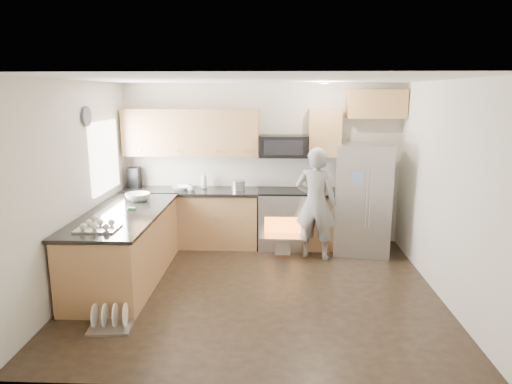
{
  "coord_description": "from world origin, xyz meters",
  "views": [
    {
      "loc": [
        0.21,
        -5.42,
        2.45
      ],
      "look_at": [
        -0.03,
        0.5,
        1.16
      ],
      "focal_mm": 32.0,
      "sensor_mm": 36.0,
      "label": 1
    }
  ],
  "objects_px": {
    "person": "(316,204)",
    "stove_range": "(282,206)",
    "refrigerator": "(363,199)",
    "dish_rack": "(110,322)"
  },
  "relations": [
    {
      "from": "stove_range",
      "to": "dish_rack",
      "type": "xyz_separation_m",
      "value": [
        -1.86,
        -2.75,
        -0.6
      ]
    },
    {
      "from": "refrigerator",
      "to": "dish_rack",
      "type": "height_order",
      "value": "refrigerator"
    },
    {
      "from": "person",
      "to": "stove_range",
      "type": "bearing_deg",
      "value": -30.98
    },
    {
      "from": "person",
      "to": "refrigerator",
      "type": "bearing_deg",
      "value": -143.89
    },
    {
      "from": "refrigerator",
      "to": "person",
      "type": "relative_size",
      "value": 1.01
    },
    {
      "from": "stove_range",
      "to": "person",
      "type": "height_order",
      "value": "stove_range"
    },
    {
      "from": "refrigerator",
      "to": "person",
      "type": "bearing_deg",
      "value": -149.85
    },
    {
      "from": "dish_rack",
      "to": "refrigerator",
      "type": "bearing_deg",
      "value": 39.07
    },
    {
      "from": "stove_range",
      "to": "refrigerator",
      "type": "xyz_separation_m",
      "value": [
        1.23,
        -0.24,
        0.17
      ]
    },
    {
      "from": "stove_range",
      "to": "person",
      "type": "distance_m",
      "value": 0.73
    }
  ]
}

